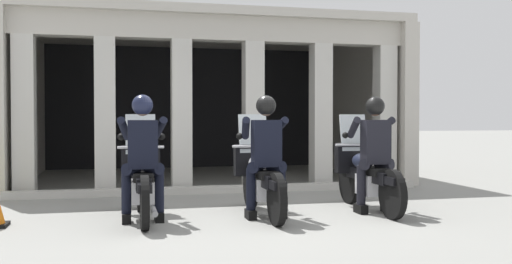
% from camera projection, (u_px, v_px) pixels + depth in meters
% --- Properties ---
extents(ground_plane, '(80.00, 80.00, 0.00)m').
position_uv_depth(ground_plane, '(222.00, 188.00, 10.50)').
color(ground_plane, gray).
extents(station_building, '(7.66, 5.38, 3.28)m').
position_uv_depth(station_building, '(198.00, 85.00, 12.80)').
color(station_building, black).
rests_on(station_building, ground).
extents(kerb_strip, '(7.16, 0.24, 0.12)m').
position_uv_depth(kerb_strip, '(223.00, 189.00, 9.84)').
color(kerb_strip, '#B7B5AD').
rests_on(kerb_strip, ground).
extents(motorcycle_left, '(0.62, 2.04, 1.35)m').
position_uv_depth(motorcycle_left, '(142.00, 180.00, 7.34)').
color(motorcycle_left, black).
rests_on(motorcycle_left, ground).
extents(police_officer_left, '(0.63, 0.61, 1.58)m').
position_uv_depth(police_officer_left, '(143.00, 147.00, 7.05)').
color(police_officer_left, black).
rests_on(police_officer_left, ground).
extents(motorcycle_center, '(0.62, 2.04, 1.35)m').
position_uv_depth(motorcycle_center, '(260.00, 177.00, 7.60)').
color(motorcycle_center, black).
rests_on(motorcycle_center, ground).
extents(police_officer_center, '(0.63, 0.61, 1.58)m').
position_uv_depth(police_officer_center, '(266.00, 146.00, 7.32)').
color(police_officer_center, black).
rests_on(police_officer_center, ground).
extents(motorcycle_right, '(0.62, 2.04, 1.35)m').
position_uv_depth(motorcycle_right, '(366.00, 174.00, 8.04)').
color(motorcycle_right, black).
rests_on(motorcycle_right, ground).
extents(police_officer_right, '(0.63, 0.61, 1.58)m').
position_uv_depth(police_officer_right, '(374.00, 144.00, 7.75)').
color(police_officer_right, black).
rests_on(police_officer_right, ground).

